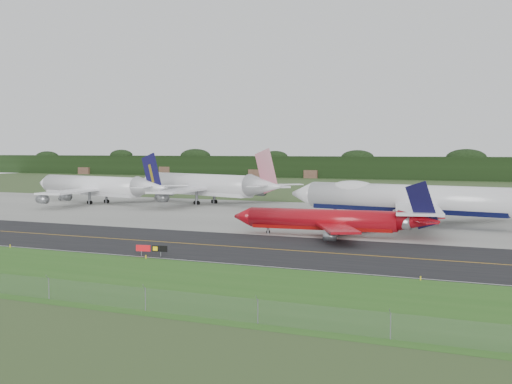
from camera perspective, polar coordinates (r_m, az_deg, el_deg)
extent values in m
plane|color=#334E24|center=(119.85, -2.83, -4.03)|extent=(600.00, 600.00, 0.00)
cube|color=#2B5D1B|center=(91.06, -13.53, -6.47)|extent=(400.00, 30.00, 0.01)
cube|color=black|center=(116.39, -3.78, -4.25)|extent=(400.00, 32.00, 0.02)
cube|color=gray|center=(166.13, 5.64, -1.98)|extent=(400.00, 78.00, 0.01)
cube|color=orange|center=(116.39, -3.78, -4.24)|extent=(400.00, 0.40, 0.00)
cube|color=silver|center=(103.33, -8.05, -5.23)|extent=(400.00, 0.25, 0.00)
plane|color=slate|center=(81.41, -19.40, -6.95)|extent=(320.00, 0.00, 320.00)
cylinder|color=slate|center=(81.41, -19.40, -6.95)|extent=(0.10, 0.10, 2.20)
cube|color=black|center=(383.65, 17.29, 1.80)|extent=(700.00, 24.00, 12.00)
cylinder|color=silver|center=(150.21, 11.98, -0.50)|extent=(45.00, 13.35, 5.68)
cube|color=black|center=(150.34, 11.98, -1.20)|extent=(42.56, 11.56, 1.99)
cone|color=silver|center=(161.99, 3.83, -0.16)|extent=(6.49, 6.56, 5.68)
ellipsoid|color=silver|center=(155.58, 7.77, 0.25)|extent=(12.24, 6.76, 3.62)
cube|color=silver|center=(135.63, 12.81, -1.34)|extent=(14.34, 26.52, 0.49)
cube|color=silver|center=(159.16, 16.38, -0.71)|extent=(21.12, 25.35, 0.49)
cylinder|color=gray|center=(137.66, 11.56, -1.90)|extent=(3.47, 2.89, 2.38)
cylinder|color=gray|center=(159.95, 15.13, -1.22)|extent=(3.47, 2.89, 2.38)
cylinder|color=gray|center=(125.58, 11.63, -2.40)|extent=(3.47, 2.89, 2.38)
cylinder|color=gray|center=(168.63, 18.08, -1.04)|extent=(3.47, 2.89, 2.38)
cylinder|color=black|center=(158.21, 6.33, -2.07)|extent=(1.09, 0.63, 1.02)
cylinder|color=slate|center=(146.22, 12.75, -2.03)|extent=(0.92, 0.92, 3.80)
cylinder|color=black|center=(146.35, 12.75, -2.57)|extent=(1.09, 0.68, 1.02)
cylinder|color=slate|center=(151.96, 13.68, -1.84)|extent=(0.92, 0.92, 3.80)
cylinder|color=black|center=(152.09, 13.67, -2.36)|extent=(1.09, 0.68, 1.02)
cylinder|color=maroon|center=(128.83, 5.31, -2.18)|extent=(27.37, 6.18, 3.67)
cube|color=maroon|center=(128.95, 5.30, -2.71)|extent=(25.93, 5.14, 1.29)
cone|color=maroon|center=(133.62, -1.03, -1.97)|extent=(3.72, 3.97, 3.67)
cone|color=maroon|center=(125.42, 12.90, -2.28)|extent=(7.47, 4.32, 3.67)
cube|color=maroon|center=(120.45, 6.50, -2.88)|extent=(11.87, 15.52, 0.41)
cube|color=maroon|center=(135.09, 8.06, -2.22)|extent=(9.70, 15.89, 0.41)
cube|color=black|center=(125.12, 13.15, -1.02)|extent=(5.80, 0.83, 8.36)
cylinder|color=gray|center=(117.15, 5.94, -3.55)|extent=(2.14, 1.72, 1.54)
cylinder|color=gray|center=(138.76, 8.26, -2.49)|extent=(2.14, 1.72, 1.54)
cylinder|color=black|center=(132.17, 0.98, -3.19)|extent=(0.69, 0.36, 0.66)
cylinder|color=slate|center=(126.55, 6.01, -3.22)|extent=(0.56, 0.56, 1.89)
cylinder|color=black|center=(126.62, 6.01, -3.50)|extent=(0.69, 0.39, 0.66)
cylinder|color=slate|center=(130.44, 6.46, -3.03)|extent=(0.56, 0.56, 1.89)
cylinder|color=black|center=(130.51, 6.46, -3.30)|extent=(0.69, 0.39, 0.66)
cylinder|color=white|center=(213.49, -13.07, 0.51)|extent=(41.10, 15.32, 5.51)
cube|color=silver|center=(213.58, -13.06, 0.03)|extent=(38.78, 13.48, 1.93)
cone|color=white|center=(232.30, -16.49, 0.69)|extent=(6.31, 6.59, 5.51)
cone|color=white|center=(193.43, -8.44, 0.40)|extent=(11.83, 7.98, 5.51)
cube|color=white|center=(200.33, -14.58, 0.03)|extent=(11.91, 25.46, 0.49)
cube|color=white|center=(215.45, -9.27, 0.32)|extent=(21.19, 23.68, 0.49)
cube|color=#100D3D|center=(192.82, -8.33, 1.47)|extent=(7.59, 2.30, 11.12)
cylinder|color=gray|center=(203.34, -14.98, -0.35)|extent=(3.48, 2.98, 2.31)
cylinder|color=gray|center=(217.62, -9.93, -0.05)|extent=(3.48, 2.98, 2.31)
cylinder|color=gray|center=(193.26, -16.71, -0.56)|extent=(3.48, 2.98, 2.31)
cylinder|color=gray|center=(220.98, -6.98, 0.03)|extent=(3.48, 2.98, 2.31)
cylinder|color=black|center=(226.37, -15.42, -0.54)|extent=(1.07, 0.67, 0.99)
cylinder|color=slate|center=(209.24, -13.17, -0.48)|extent=(0.94, 0.94, 3.49)
cylinder|color=black|center=(209.33, -13.17, -0.82)|extent=(1.08, 0.72, 0.99)
cylinder|color=slate|center=(212.93, -11.87, -0.39)|extent=(0.94, 0.94, 3.49)
cylinder|color=black|center=(213.01, -11.87, -0.73)|extent=(1.08, 0.72, 0.99)
cylinder|color=silver|center=(207.20, -4.68, 0.63)|extent=(42.83, 20.24, 6.02)
cube|color=white|center=(207.30, -4.68, 0.09)|extent=(40.28, 18.10, 2.11)
cone|color=silver|center=(226.44, -8.63, 0.84)|extent=(7.12, 7.49, 6.02)
cone|color=silver|center=(186.99, 0.70, 0.49)|extent=(12.79, 9.51, 6.02)
cube|color=silver|center=(193.55, -6.06, 0.12)|extent=(10.10, 25.44, 0.54)
cube|color=silver|center=(209.86, -0.75, 0.39)|extent=(23.01, 23.15, 0.54)
cube|color=#AE0C31|center=(186.37, 0.85, 1.68)|extent=(7.98, 3.25, 11.96)
cylinder|color=gray|center=(190.32, -7.53, -0.44)|extent=(3.94, 3.49, 2.53)
cylinder|color=gray|center=(214.34, 0.33, 0.01)|extent=(3.94, 3.49, 2.53)
cylinder|color=black|center=(220.37, -7.42, -0.54)|extent=(1.18, 0.82, 1.08)
cylinder|color=slate|center=(202.64, -4.77, -0.48)|extent=(1.08, 1.08, 3.80)
cylinder|color=black|center=(202.73, -4.77, -0.86)|extent=(1.20, 0.87, 1.08)
cylinder|color=slate|center=(206.92, -3.36, -0.39)|extent=(1.08, 1.08, 3.80)
cylinder|color=black|center=(207.01, -3.36, -0.77)|extent=(1.20, 0.87, 1.08)
cylinder|color=slate|center=(105.63, -9.16, -4.88)|extent=(0.12, 0.12, 0.70)
cylinder|color=slate|center=(104.58, -7.63, -4.95)|extent=(0.12, 0.12, 0.70)
cube|color=#B40D14|center=(105.41, -9.01, -4.46)|extent=(2.17, 0.68, 0.89)
cube|color=black|center=(104.74, -8.05, -4.50)|extent=(1.01, 0.41, 0.89)
cube|color=black|center=(104.34, -7.43, -4.53)|extent=(1.20, 0.45, 0.89)
cylinder|color=yellow|center=(119.48, -19.07, -4.11)|extent=(0.16, 0.16, 0.50)
cylinder|color=yellow|center=(103.02, -8.80, -5.14)|extent=(0.16, 0.16, 0.50)
cylinder|color=yellow|center=(87.19, 13.03, -6.74)|extent=(0.16, 0.16, 0.50)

